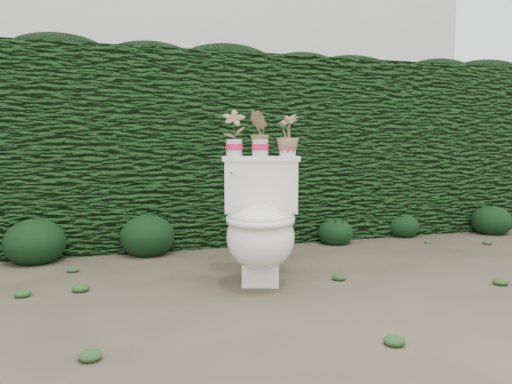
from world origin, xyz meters
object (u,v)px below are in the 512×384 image
object	(u,v)px
potted_plant_left	(234,134)
potted_plant_center	(260,135)
potted_plant_right	(288,136)
toilet	(261,226)

from	to	relation	value
potted_plant_left	potted_plant_center	xyz separation A→B (m)	(0.16, -0.06, -0.01)
potted_plant_left	potted_plant_right	xyz separation A→B (m)	(0.33, -0.12, -0.02)
toilet	potted_plant_center	xyz separation A→B (m)	(0.07, 0.23, 0.56)
toilet	potted_plant_center	world-z (taller)	potted_plant_center
toilet	potted_plant_left	world-z (taller)	potted_plant_left
potted_plant_left	toilet	bearing A→B (deg)	-57.88
potted_plant_center	toilet	bearing A→B (deg)	-13.03
potted_plant_center	potted_plant_right	xyz separation A→B (m)	(0.17, -0.06, -0.01)
toilet	potted_plant_right	xyz separation A→B (m)	(0.24, 0.17, 0.55)
toilet	potted_plant_left	distance (m)	0.64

